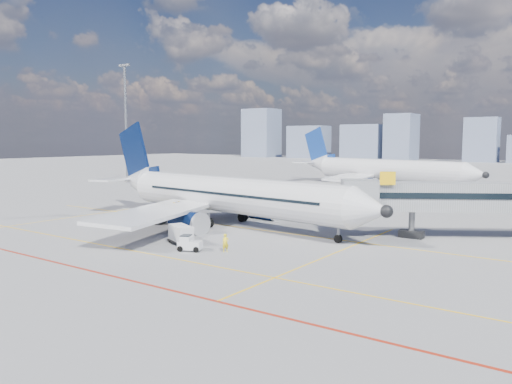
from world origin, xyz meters
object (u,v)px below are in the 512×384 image
ramp_worker (226,243)px  second_aircraft (380,170)px  baggage_tug (189,243)px  main_aircraft (221,195)px  belt_loader (147,217)px  cargo_dolly (181,234)px

ramp_worker → second_aircraft: bearing=43.6°
baggage_tug → ramp_worker: size_ratio=1.43×
baggage_tug → second_aircraft: bearing=74.7°
baggage_tug → ramp_worker: ramp_worker is taller
main_aircraft → baggage_tug: bearing=-54.9°
baggage_tug → belt_loader: bearing=127.2°
ramp_worker → belt_loader: bearing=102.1°
cargo_dolly → ramp_worker: bearing=23.9°
second_aircraft → belt_loader: size_ratio=6.71×
baggage_tug → belt_loader: (-13.26, 7.54, 0.02)m
second_aircraft → cargo_dolly: 64.34m
main_aircraft → baggage_tug: main_aircraft is taller
second_aircraft → cargo_dolly: (6.86, -63.93, -2.29)m
ramp_worker → cargo_dolly: bearing=122.8°
baggage_tug → cargo_dolly: cargo_dolly is taller
main_aircraft → belt_loader: (-6.98, -4.40, -2.57)m
main_aircraft → second_aircraft: second_aircraft is taller
second_aircraft → ramp_worker: size_ratio=27.75×
main_aircraft → cargo_dolly: (4.02, -10.50, -2.29)m
belt_loader → ramp_worker: size_ratio=4.14×
main_aircraft → ramp_worker: size_ratio=26.29×
second_aircraft → baggage_tug: second_aircraft is taller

